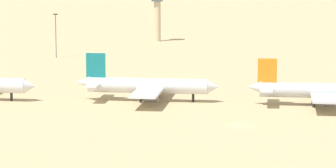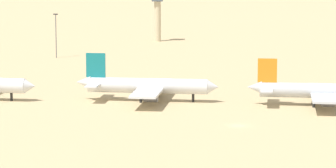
% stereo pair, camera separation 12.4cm
% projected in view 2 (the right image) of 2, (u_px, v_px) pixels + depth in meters
% --- Properties ---
extents(ground, '(4000.00, 4000.00, 0.00)m').
position_uv_depth(ground, '(238.00, 126.00, 216.95)').
color(ground, tan).
extents(parked_jet_teal_2, '(41.47, 34.98, 13.69)m').
position_uv_depth(parked_jet_teal_2, '(146.00, 86.00, 251.24)').
color(parked_jet_teal_2, silver).
rests_on(parked_jet_teal_2, ground).
extents(parked_jet_orange_3, '(39.66, 33.44, 13.10)m').
position_uv_depth(parked_jet_orange_3, '(318.00, 91.00, 243.63)').
color(parked_jet_orange_3, silver).
rests_on(parked_jet_orange_3, ground).
extents(control_tower, '(5.20, 5.20, 24.32)m').
position_uv_depth(control_tower, '(158.00, 10.00, 414.25)').
color(control_tower, '#C6B793').
rests_on(control_tower, ground).
extents(light_pole_west, '(1.80, 0.50, 17.79)m').
position_uv_depth(light_pole_west, '(56.00, 33.00, 351.20)').
color(light_pole_west, '#59595E').
rests_on(light_pole_west, ground).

